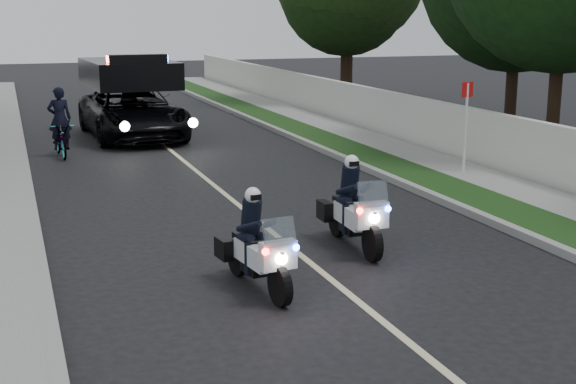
% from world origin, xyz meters
% --- Properties ---
extents(ground, '(120.00, 120.00, 0.00)m').
position_xyz_m(ground, '(0.00, 0.00, 0.00)').
color(ground, black).
rests_on(ground, ground).
extents(curb_right, '(0.20, 60.00, 0.15)m').
position_xyz_m(curb_right, '(4.10, 10.00, 0.07)').
color(curb_right, gray).
rests_on(curb_right, ground).
extents(grass_verge, '(1.20, 60.00, 0.16)m').
position_xyz_m(grass_verge, '(4.80, 10.00, 0.08)').
color(grass_verge, '#193814').
rests_on(grass_verge, ground).
extents(sidewalk_right, '(1.40, 60.00, 0.16)m').
position_xyz_m(sidewalk_right, '(6.10, 10.00, 0.08)').
color(sidewalk_right, gray).
rests_on(sidewalk_right, ground).
extents(property_wall, '(0.22, 60.00, 1.50)m').
position_xyz_m(property_wall, '(7.10, 10.00, 0.75)').
color(property_wall, beige).
rests_on(property_wall, ground).
extents(curb_left, '(0.20, 60.00, 0.15)m').
position_xyz_m(curb_left, '(-4.10, 10.00, 0.07)').
color(curb_left, gray).
rests_on(curb_left, ground).
extents(lane_marking, '(0.12, 50.00, 0.01)m').
position_xyz_m(lane_marking, '(0.00, 10.00, 0.00)').
color(lane_marking, '#BFB78C').
rests_on(lane_marking, ground).
extents(police_moto_left, '(0.84, 1.83, 1.50)m').
position_xyz_m(police_moto_left, '(-1.17, 3.25, 0.00)').
color(police_moto_left, silver).
rests_on(police_moto_left, ground).
extents(police_moto_right, '(0.72, 1.90, 1.60)m').
position_xyz_m(police_moto_right, '(1.01, 4.69, 0.00)').
color(police_moto_right, silver).
rests_on(police_moto_right, ground).
extents(police_suv, '(3.05, 6.09, 2.90)m').
position_xyz_m(police_suv, '(-0.64, 18.33, 0.00)').
color(police_suv, black).
rests_on(police_suv, ground).
extents(bicycle, '(0.76, 1.84, 0.94)m').
position_xyz_m(bicycle, '(-3.07, 15.51, 0.00)').
color(bicycle, black).
rests_on(bicycle, ground).
extents(cyclist, '(0.64, 0.44, 1.75)m').
position_xyz_m(cyclist, '(-3.07, 15.51, 0.00)').
color(cyclist, black).
rests_on(cyclist, ground).
extents(sign_post, '(0.46, 0.46, 2.40)m').
position_xyz_m(sign_post, '(6.00, 9.23, 0.00)').
color(sign_post, '#A00B21').
rests_on(sign_post, ground).
extents(tree_right_b, '(8.43, 8.43, 10.66)m').
position_xyz_m(tree_right_b, '(9.84, 10.88, 0.00)').
color(tree_right_b, '#163612').
rests_on(tree_right_b, ground).
extents(tree_right_c, '(7.51, 7.51, 9.88)m').
position_xyz_m(tree_right_c, '(10.40, 13.67, 0.00)').
color(tree_right_c, black).
rests_on(tree_right_c, ground).
extents(tree_right_d, '(8.22, 8.22, 11.36)m').
position_xyz_m(tree_right_d, '(10.00, 25.27, 0.00)').
color(tree_right_d, '#224015').
rests_on(tree_right_d, ground).
extents(tree_right_e, '(6.86, 6.86, 9.61)m').
position_xyz_m(tree_right_e, '(9.80, 25.25, 0.00)').
color(tree_right_e, black).
rests_on(tree_right_e, ground).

